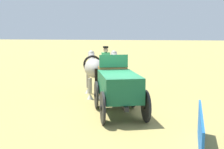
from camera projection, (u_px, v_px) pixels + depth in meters
ground_plane at (119, 114)px, 11.50m from camera, size 220.00×220.00×0.00m
show_wagon at (118, 86)px, 11.48m from camera, size 5.62×2.71×2.67m
draft_horse_near at (94, 69)px, 14.80m from camera, size 2.97×1.57×2.28m
draft_horse_off at (118, 69)px, 15.02m from camera, size 2.88×1.48×2.26m
sponsor_banner at (201, 132)px, 7.86m from camera, size 3.19×0.36×1.10m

